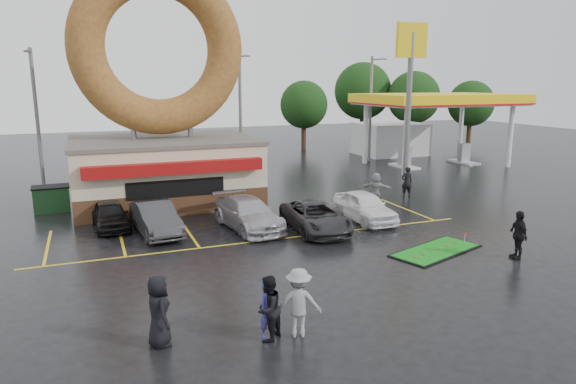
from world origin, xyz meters
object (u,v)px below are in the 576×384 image
object	(u,v)px
donut_shop	(162,125)
putting_green	(436,251)
car_silver	(248,214)
car_grey	(315,217)
streetlight_right	(371,106)
car_white	(365,206)
person_cameraman	(518,235)
streetlight_mid	(241,110)
dumpster	(52,199)
shell_sign	(410,74)
streetlight_left	(37,115)
car_dgrey	(156,218)
car_black	(110,215)
person_blue	(268,309)
gas_station	(416,119)

from	to	relation	value
donut_shop	putting_green	bearing A→B (deg)	-56.33
car_silver	car_grey	bearing A→B (deg)	-35.97
car_grey	car_silver	bearing A→B (deg)	154.20
streetlight_right	car_white	world-z (taller)	streetlight_right
person_cameraman	putting_green	bearing A→B (deg)	-110.32
streetlight_mid	person_cameraman	xyz separation A→B (m)	(4.48, -23.37, -3.81)
dumpster	putting_green	distance (m)	20.13
shell_sign	streetlight_left	bearing A→B (deg)	161.01
donut_shop	car_dgrey	distance (m)	7.86
streetlight_mid	car_black	world-z (taller)	streetlight_mid
car_grey	dumpster	distance (m)	14.59
car_white	person_blue	world-z (taller)	person_blue
car_silver	person_blue	xyz separation A→B (m)	(-2.64, -10.46, 0.10)
streetlight_left	car_silver	distance (m)	17.90
donut_shop	gas_station	distance (m)	24.35
streetlight_left	car_black	xyz separation A→B (m)	(3.67, -11.92, -4.13)
car_dgrey	donut_shop	bearing A→B (deg)	71.76
donut_shop	streetlight_right	bearing A→B (deg)	25.21
shell_sign	person_blue	bearing A→B (deg)	-133.06
gas_station	dumpster	world-z (taller)	gas_station
streetlight_left	putting_green	xyz separation A→B (m)	(16.03, -20.51, -4.75)
car_white	putting_green	distance (m)	5.35
shell_sign	car_black	size ratio (longest dim) A/B	2.77
streetlight_left	person_blue	size ratio (longest dim) A/B	5.40
car_black	streetlight_right	bearing A→B (deg)	28.04
person_blue	person_cameraman	xyz separation A→B (m)	(11.33, 2.51, 0.14)
car_dgrey	car_white	xyz separation A→B (m)	(10.09, -1.50, 0.01)
car_dgrey	car_silver	xyz separation A→B (m)	(4.22, -0.71, -0.01)
car_black	car_white	distance (m)	12.43
donut_shop	streetlight_mid	size ratio (longest dim) A/B	1.50
gas_station	streetlight_right	size ratio (longest dim) A/B	1.52
shell_sign	car_dgrey	bearing A→B (deg)	-161.60
shell_sign	car_grey	distance (m)	14.74
donut_shop	person_cameraman	xyz separation A→B (m)	(11.48, -15.42, -3.49)
car_black	car_white	world-z (taller)	car_white
streetlight_left	donut_shop	bearing A→B (deg)	-44.78
streetlight_right	car_grey	distance (m)	22.76
gas_station	car_dgrey	bearing A→B (deg)	-148.90
car_silver	person_cameraman	world-z (taller)	person_cameraman
person_blue	person_cameraman	bearing A→B (deg)	-14.92
streetlight_left	person_cameraman	distance (m)	29.26
car_black	dumpster	xyz separation A→B (m)	(-2.79, 4.65, -0.00)
streetlight_mid	dumpster	xyz separation A→B (m)	(-13.12, -8.27, -4.13)
shell_sign	streetlight_mid	xyz separation A→B (m)	(-9.00, 8.92, -2.60)
car_black	car_grey	size ratio (longest dim) A/B	0.78
gas_station	car_silver	bearing A→B (deg)	-142.61
putting_green	streetlight_right	bearing A→B (deg)	66.12
gas_station	shell_sign	world-z (taller)	shell_sign
car_black	person_blue	bearing A→B (deg)	-78.89
shell_sign	donut_shop	bearing A→B (deg)	176.53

